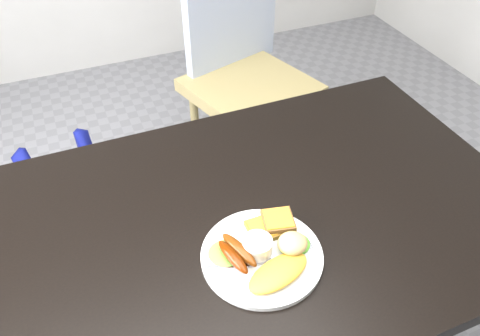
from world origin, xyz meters
The scene contains 14 objects.
dining_table centered at (0.00, 0.00, 0.73)m, with size 1.20×0.80×0.04m, color black.
dining_chair centered at (0.36, 0.94, 0.45)m, with size 0.47×0.47×0.06m, color tan.
person centered at (-0.31, 0.45, 0.74)m, with size 0.53×0.35×1.48m, color navy.
plate centered at (-0.08, -0.12, 0.76)m, with size 0.25×0.25×0.01m, color white.
lettuce_left centered at (-0.14, -0.09, 0.77)m, with size 0.08×0.07×0.01m, color #468724.
lettuce_right centered at (0.00, -0.13, 0.77)m, with size 0.07×0.06×0.01m, color #548224.
omelette centered at (-0.07, -0.18, 0.77)m, with size 0.14×0.07×0.02m, color gold.
sausage_a centered at (-0.14, -0.12, 0.78)m, with size 0.02×0.10×0.02m, color #632C05.
sausage_b centered at (-0.12, -0.11, 0.78)m, with size 0.03×0.11×0.03m, color brown.
ramekin centered at (-0.08, -0.11, 0.78)m, with size 0.06×0.06×0.04m, color white.
toast_a centered at (-0.05, -0.07, 0.77)m, with size 0.07×0.07×0.01m, color olive.
toast_b centered at (-0.01, -0.06, 0.78)m, with size 0.07×0.07×0.01m, color brown.
potato_salad centered at (-0.01, -0.14, 0.79)m, with size 0.06×0.06×0.03m, color #C7BE8A.
fork centered at (-0.11, -0.13, 0.76)m, with size 0.17×0.01×0.00m, color #ADAFB7.
Camera 1 is at (-0.35, -0.67, 1.54)m, focal length 35.00 mm.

